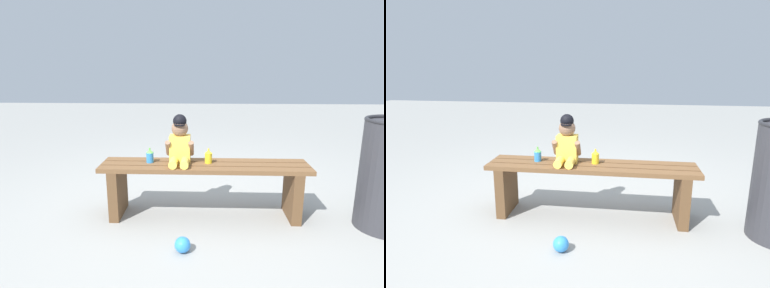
# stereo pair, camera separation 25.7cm
# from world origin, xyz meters

# --- Properties ---
(ground_plane) EXTENTS (16.00, 16.00, 0.00)m
(ground_plane) POSITION_xyz_m (0.00, 0.00, 0.00)
(ground_plane) COLOR #999993
(park_bench) EXTENTS (1.71, 0.35, 0.46)m
(park_bench) POSITION_xyz_m (0.00, 0.00, 0.32)
(park_bench) COLOR brown
(park_bench) RESTS_ON ground_plane
(child_figure) EXTENTS (0.23, 0.27, 0.40)m
(child_figure) POSITION_xyz_m (-0.21, 0.02, 0.64)
(child_figure) COLOR #F2C64C
(child_figure) RESTS_ON park_bench
(sippy_cup_left) EXTENTS (0.06, 0.06, 0.12)m
(sippy_cup_left) POSITION_xyz_m (-0.46, 0.03, 0.52)
(sippy_cup_left) COLOR #338CE5
(sippy_cup_left) RESTS_ON park_bench
(sippy_cup_right) EXTENTS (0.06, 0.06, 0.12)m
(sippy_cup_right) POSITION_xyz_m (0.03, 0.03, 0.52)
(sippy_cup_right) COLOR yellow
(sippy_cup_right) RESTS_ON park_bench
(toy_ball) EXTENTS (0.11, 0.11, 0.11)m
(toy_ball) POSITION_xyz_m (-0.15, -0.57, 0.06)
(toy_ball) COLOR #338CE5
(toy_ball) RESTS_ON ground_plane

